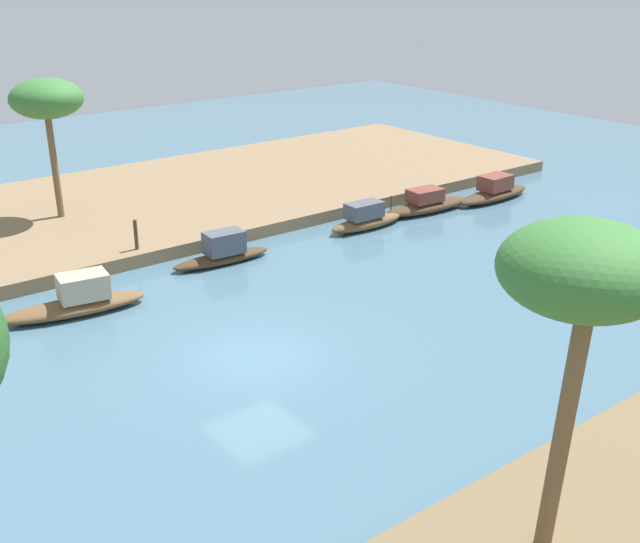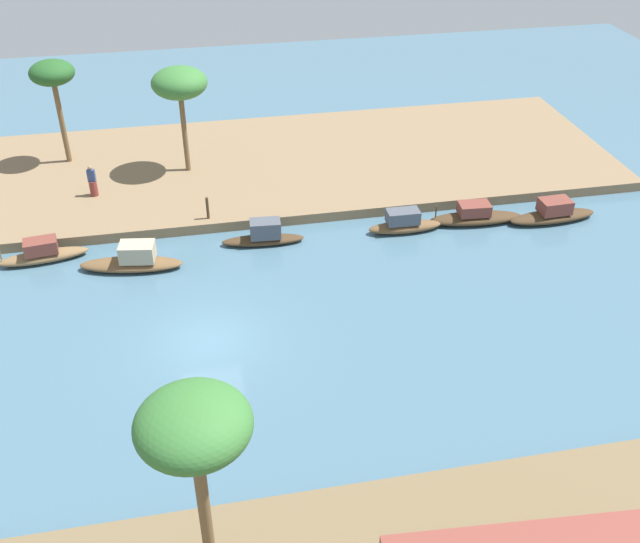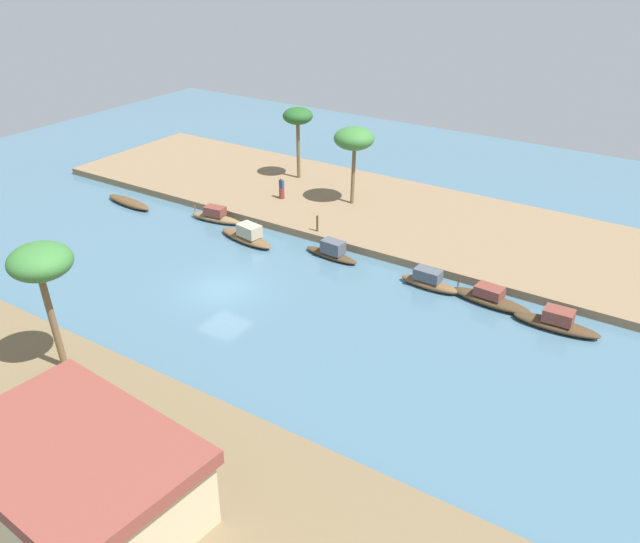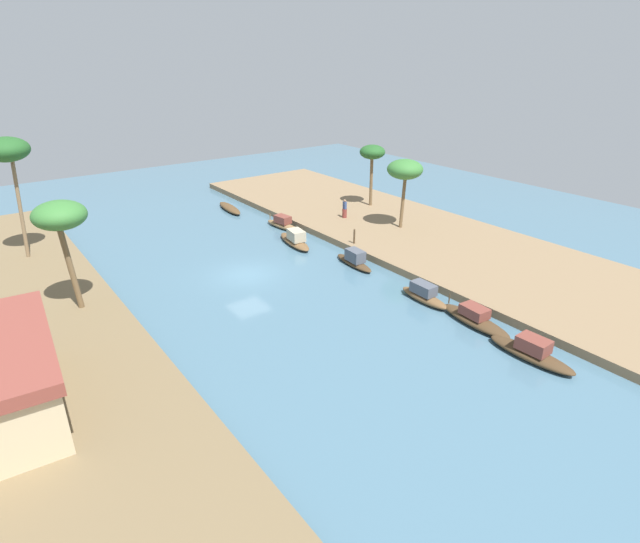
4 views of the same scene
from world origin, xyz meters
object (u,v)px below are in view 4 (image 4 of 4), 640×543
at_px(sampan_upstream_small, 354,260).
at_px(sampan_midstream, 230,208).
at_px(sampan_open_hull, 475,319).
at_px(palm_tree_left_far, 372,153).
at_px(palm_tree_right_short, 6,151).
at_px(palm_tree_right_tall, 60,217).
at_px(sampan_with_red_awning, 295,240).
at_px(mooring_post, 354,236).
at_px(palm_tree_left_near, 405,170).
at_px(person_on_near_bank, 345,210).
at_px(sampan_downstream_large, 283,224).
at_px(sampan_with_tall_canopy, 532,352).
at_px(sampan_foreground, 424,295).

bearing_deg(sampan_upstream_small, sampan_midstream, 6.78).
distance_m(sampan_upstream_small, sampan_open_hull, 10.40).
bearing_deg(sampan_midstream, palm_tree_left_far, -120.47).
height_order(sampan_open_hull, palm_tree_left_far, palm_tree_left_far).
xyz_separation_m(palm_tree_left_far, palm_tree_right_short, (4.67, 28.14, 2.52)).
bearing_deg(sampan_midstream, palm_tree_right_short, 106.28).
relative_size(sampan_open_hull, palm_tree_right_tall, 0.75).
xyz_separation_m(sampan_with_red_awning, mooring_post, (-3.54, -3.03, 0.64)).
height_order(sampan_with_red_awning, palm_tree_left_near, palm_tree_left_near).
xyz_separation_m(mooring_post, palm_tree_right_tall, (1.28, 19.36, 4.80)).
height_order(palm_tree_left_near, palm_tree_right_short, palm_tree_right_short).
relative_size(sampan_open_hull, palm_tree_left_far, 0.83).
bearing_deg(sampan_upstream_small, mooring_post, -35.46).
height_order(sampan_with_red_awning, sampan_open_hull, sampan_with_red_awning).
bearing_deg(palm_tree_left_far, sampan_open_hull, 153.25).
relative_size(palm_tree_left_near, palm_tree_right_tall, 0.90).
relative_size(sampan_open_hull, palm_tree_left_near, 0.84).
bearing_deg(palm_tree_right_tall, sampan_midstream, -50.32).
height_order(sampan_with_red_awning, mooring_post, mooring_post).
bearing_deg(palm_tree_left_far, palm_tree_right_tall, 102.01).
xyz_separation_m(person_on_near_bank, mooring_post, (-5.51, 3.53, -0.09)).
xyz_separation_m(person_on_near_bank, palm_tree_left_far, (1.59, -4.45, 4.22)).
distance_m(sampan_downstream_large, sampan_with_red_awning, 4.27).
height_order(sampan_upstream_small, sampan_downstream_large, sampan_upstream_small).
bearing_deg(sampan_downstream_large, palm_tree_left_far, -100.34).
xyz_separation_m(palm_tree_left_near, palm_tree_left_far, (6.42, -2.29, 0.12)).
relative_size(sampan_midstream, palm_tree_left_far, 0.83).
xyz_separation_m(sampan_open_hull, person_on_near_bank, (18.34, -5.60, 0.79)).
xyz_separation_m(sampan_upstream_small, mooring_post, (2.43, -2.01, 0.63)).
distance_m(sampan_with_red_awning, sampan_with_tall_canopy, 20.19).
distance_m(sampan_midstream, palm_tree_left_near, 17.40).
distance_m(palm_tree_right_tall, palm_tree_right_short, 10.71).
relative_size(sampan_downstream_large, palm_tree_right_tall, 0.64).
height_order(palm_tree_left_near, palm_tree_right_tall, palm_tree_right_tall).
relative_size(sampan_midstream, palm_tree_left_near, 0.84).
xyz_separation_m(sampan_with_tall_canopy, palm_tree_left_near, (17.32, -8.32, 4.85)).
bearing_deg(sampan_with_red_awning, sampan_open_hull, -167.67).
bearing_deg(sampan_upstream_small, sampan_with_tall_canopy, -178.49).
distance_m(sampan_midstream, palm_tree_right_short, 19.22).
relative_size(sampan_upstream_small, sampan_with_red_awning, 0.84).
relative_size(sampan_with_red_awning, palm_tree_right_short, 0.56).
relative_size(sampan_downstream_large, sampan_with_tall_canopy, 0.89).
bearing_deg(sampan_open_hull, person_on_near_bank, -12.86).
relative_size(mooring_post, palm_tree_left_near, 0.20).
height_order(sampan_downstream_large, palm_tree_right_short, palm_tree_right_short).
relative_size(sampan_midstream, person_on_near_bank, 2.86).
bearing_deg(palm_tree_left_far, mooring_post, 131.68).
bearing_deg(palm_tree_left_far, person_on_near_bank, 109.65).
bearing_deg(palm_tree_right_tall, palm_tree_left_far, -77.99).
distance_m(sampan_foreground, sampan_with_tall_canopy, 7.47).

